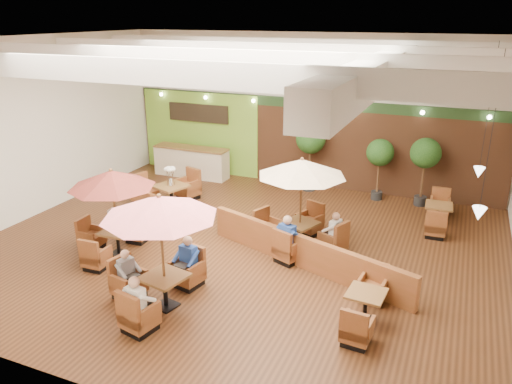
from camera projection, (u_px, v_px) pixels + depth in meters
The scene contains 17 objects.
room at pixel (264, 110), 13.53m from camera, with size 14.04×14.00×5.52m.
service_counter at pixel (191, 162), 19.62m from camera, with size 3.00×0.75×1.18m.
booth_divider at pixel (304, 252), 12.57m from camera, with size 6.11×0.18×0.85m, color brown.
table_0 at pixel (111, 193), 12.84m from camera, with size 2.29×2.36×2.41m.
table_1 at pixel (158, 227), 10.39m from camera, with size 2.56×2.68×2.65m.
table_2 at pixel (301, 187), 13.21m from camera, with size 2.68×2.68×2.58m.
table_3 at pixel (164, 194), 16.44m from camera, with size 2.08×2.97×1.61m.
table_4 at pixel (365, 307), 10.40m from camera, with size 0.81×2.29×0.85m.
table_5 at pixel (438, 216), 15.08m from camera, with size 0.82×2.34×0.87m.
topiary_0 at pixel (311, 142), 17.63m from camera, with size 1.05×1.05×2.44m.
topiary_1 at pixel (380, 155), 16.82m from camera, with size 0.92×0.92×2.14m.
topiary_2 at pixel (425, 156), 16.24m from camera, with size 0.99×0.99×2.31m.
diner_0 at pixel (138, 298), 9.91m from camera, with size 0.42×0.36×0.80m.
diner_1 at pixel (187, 257), 11.59m from camera, with size 0.42×0.36×0.80m.
diner_2 at pixel (127, 269), 11.12m from camera, with size 0.35×0.39×0.71m.
diner_3 at pixel (289, 234), 12.73m from camera, with size 0.47×0.43×0.85m.
diner_4 at pixel (334, 228), 13.22m from camera, with size 0.36×0.40×0.73m.
Camera 1 is at (5.28, -11.30, 6.10)m, focal length 35.00 mm.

